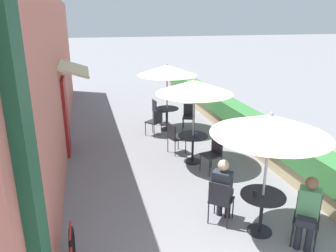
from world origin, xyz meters
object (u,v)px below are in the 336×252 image
Objects in this scene: coffee_cup_near at (255,193)px; patio_table_mid at (193,143)px; cafe_chair_near_left at (307,215)px; cafe_chair_mid_left at (175,136)px; patio_table_near at (262,205)px; patio_umbrella_far at (167,70)px; seated_patron_near_right at (223,188)px; patio_umbrella_near at (270,125)px; patio_table_far at (167,114)px; cafe_chair_far_left at (189,115)px; cafe_chair_near_right at (220,199)px; coffee_cup_mid at (196,134)px; patio_umbrella_mid at (194,87)px; cafe_chair_far_back at (155,120)px; cafe_chair_far_right at (157,110)px; seated_patron_near_left at (308,209)px; cafe_chair_mid_right at (213,152)px.

patio_table_mid is (-0.08, 3.09, -0.25)m from coffee_cup_near.
cafe_chair_mid_left is at bearing -34.08° from cafe_chair_near_left.
patio_table_near is 6.00m from patio_umbrella_far.
seated_patron_near_right reaches higher than cafe_chair_near_left.
patio_umbrella_near is 6.00m from patio_table_far.
patio_umbrella_far reaches higher than cafe_chair_far_left.
patio_table_near is 0.62× the size of seated_patron_near_right.
patio_umbrella_near reaches higher than coffee_cup_near.
coffee_cup_mid is at bearing 121.42° from cafe_chair_near_right.
patio_umbrella_mid is (-0.22, 3.11, 1.48)m from patio_table_near.
cafe_chair_far_back is (-0.52, -0.51, -0.02)m from patio_table_far.
patio_umbrella_mid is at bearing -5.17° from cafe_chair_far_right.
patio_umbrella_far is (-0.22, 5.81, 0.00)m from patio_umbrella_near.
cafe_chair_far_back is (-0.75, 5.30, -1.50)m from patio_umbrella_near.
seated_patron_near_right is 5.21m from cafe_chair_far_left.
cafe_chair_near_left and cafe_chair_far_back have the same top height.
cafe_chair_far_right is (-0.24, 3.47, -0.27)m from coffee_cup_mid.
patio_table_far is (-0.75, 6.31, -0.15)m from seated_patron_near_left.
cafe_chair_far_left is at bearing -26.00° from cafe_chair_mid_right.
patio_umbrella_mid reaches higher than seated_patron_near_right.
cafe_chair_near_right is 4.89m from cafe_chair_far_back.
cafe_chair_near_right is 2.15m from cafe_chair_mid_right.
patio_umbrella_far is (0.38, 5.40, 1.50)m from cafe_chair_near_right.
cafe_chair_mid_left is at bearing -98.55° from patio_umbrella_far.
patio_table_mid is at bearing -37.45° from seated_patron_near_left.
patio_table_near is 3.45m from patio_umbrella_mid.
cafe_chair_mid_right reaches higher than patio_table_mid.
cafe_chair_far_left is at bearing -23.99° from cafe_chair_far_back.
patio_umbrella_near is at bearing -86.98° from coffee_cup_mid.
coffee_cup_near is at bearing 10.15° from cafe_chair_near_left.
cafe_chair_far_left is at bearing 36.01° from cafe_chair_far_right.
cafe_chair_mid_left and cafe_chair_mid_right have the same top height.
cafe_chair_near_right is 5.31m from cafe_chair_far_left.
patio_table_far is at bearing 90.03° from patio_table_mid.
seated_patron_near_left is 3.92m from patio_umbrella_mid.
patio_umbrella_mid is at bearing 122.91° from cafe_chair_near_right.
patio_umbrella_far reaches higher than cafe_chair_far_back.
seated_patron_near_left reaches higher than cafe_chair_far_left.
coffee_cup_mid is at bearing -88.71° from patio_umbrella_far.
cafe_chair_mid_left is (-0.31, 0.66, -0.02)m from patio_table_mid.
cafe_chair_near_right reaches higher than patio_table_far.
cafe_chair_mid_right is (-0.44, 2.95, -0.17)m from seated_patron_near_left.
patio_table_near is 5.82m from patio_table_far.
cafe_chair_near_right is at bearing 142.51° from cafe_chair_mid_right.
cafe_chair_near_left is 7.01m from cafe_chair_far_right.
patio_umbrella_mid is 2.70m from patio_umbrella_far.
patio_table_mid is 0.73m from cafe_chair_mid_right.
seated_patron_near_left is at bearing 169.57° from cafe_chair_mid_right.
coffee_cup_mid is at bearing 90.37° from coffee_cup_near.
coffee_cup_mid is 0.10× the size of cafe_chair_far_back.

